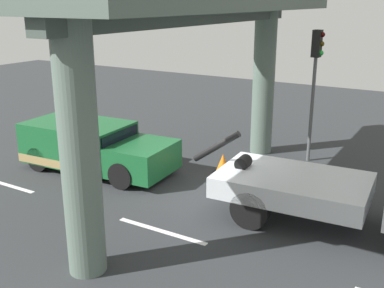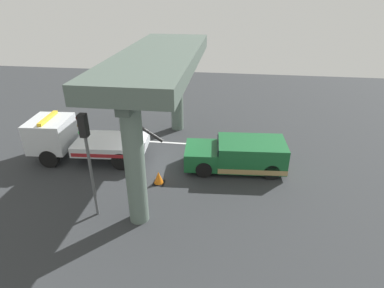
# 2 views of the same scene
# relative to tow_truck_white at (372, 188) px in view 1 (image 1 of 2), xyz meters

# --- Properties ---
(ground_plane) EXTENTS (60.00, 40.00, 0.10)m
(ground_plane) POSITION_rel_tow_truck_white_xyz_m (-4.43, -0.05, -1.25)
(ground_plane) COLOR #2D3033
(lane_stripe_west) EXTENTS (2.60, 0.16, 0.01)m
(lane_stripe_west) POSITION_rel_tow_truck_white_xyz_m (-10.43, -2.54, -1.20)
(lane_stripe_west) COLOR silver
(lane_stripe_west) RESTS_ON ground
(lane_stripe_mid) EXTENTS (2.60, 0.16, 0.01)m
(lane_stripe_mid) POSITION_rel_tow_truck_white_xyz_m (-4.43, -2.54, -1.20)
(lane_stripe_mid) COLOR silver
(lane_stripe_mid) RESTS_ON ground
(tow_truck_white) EXTENTS (7.32, 2.75, 2.46)m
(tow_truck_white) POSITION_rel_tow_truck_white_xyz_m (0.00, 0.00, 0.00)
(tow_truck_white) COLOR silver
(tow_truck_white) RESTS_ON ground
(towed_van_green) EXTENTS (5.32, 2.50, 1.58)m
(towed_van_green) POSITION_rel_tow_truck_white_xyz_m (-8.96, -0.06, -0.42)
(towed_van_green) COLOR #195B2D
(towed_van_green) RESTS_ON ground
(overpass_structure) EXTENTS (3.60, 11.42, 6.01)m
(overpass_structure) POSITION_rel_tow_truck_white_xyz_m (-4.81, -0.05, 3.89)
(overpass_structure) COLOR #596B60
(overpass_structure) RESTS_ON ground
(traffic_light_near) EXTENTS (0.39, 0.32, 4.60)m
(traffic_light_near) POSITION_rel_tow_truck_white_xyz_m (-2.92, 4.59, 2.14)
(traffic_light_near) COLOR #515456
(traffic_light_near) RESTS_ON ground
(traffic_cone_orange) EXTENTS (0.54, 0.54, 0.65)m
(traffic_cone_orange) POSITION_rel_tow_truck_white_xyz_m (-5.01, 1.93, -0.89)
(traffic_cone_orange) COLOR orange
(traffic_cone_orange) RESTS_ON ground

